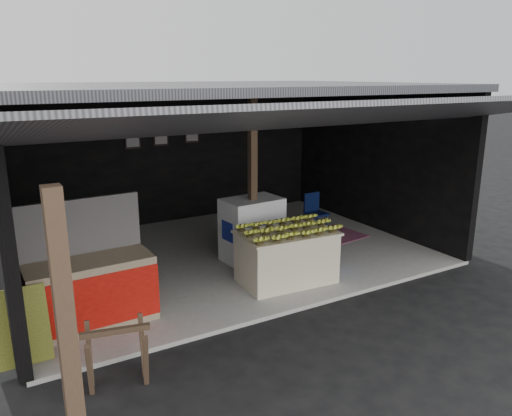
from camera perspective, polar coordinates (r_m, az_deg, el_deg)
ground at (r=7.07m, az=5.28°, el=-11.61°), size 80.00×80.00×0.00m
concrete_slab at (r=9.04m, az=-3.93°, el=-5.30°), size 7.00×5.00×0.06m
shophouse at (r=8.83m, az=-5.08°, el=8.04°), size 7.40×7.29×3.02m
banana_table at (r=7.69m, az=3.50°, el=-5.57°), size 1.52×1.00×0.80m
banana_pile at (r=7.53m, az=3.56°, el=-2.16°), size 1.40×0.90×0.16m
white_crate at (r=8.53m, az=-0.46°, el=-2.46°), size 1.03×0.74×1.08m
neighbor_stall at (r=6.74m, az=-18.37°, el=-8.71°), size 1.56×0.75×1.59m
green_signboard at (r=6.18m, az=-25.23°, el=-12.15°), size 0.57×0.27×0.84m
sawhorse at (r=5.52m, az=-15.63°, el=-15.38°), size 0.70×0.70×0.67m
water_barrel at (r=8.29m, az=8.23°, el=-5.08°), size 0.38×0.38×0.55m
plastic_chair at (r=10.14m, az=6.67°, el=-0.16°), size 0.40×0.40×0.80m
magenta_rug at (r=9.94m, az=7.95°, el=-3.29°), size 1.61×1.18×0.01m
picture_frames at (r=10.70m, az=-10.68°, el=8.13°), size 1.62×0.04×0.46m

